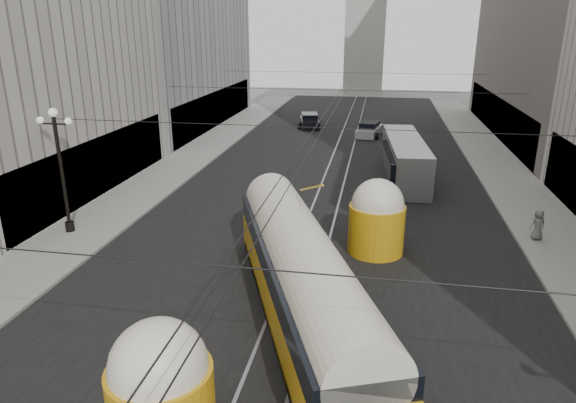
% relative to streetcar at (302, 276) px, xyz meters
% --- Properties ---
extents(road, '(20.00, 85.00, 0.02)m').
position_rel_streetcar_xyz_m(road, '(-0.50, 20.53, -1.79)').
color(road, black).
rests_on(road, ground).
extents(sidewalk_left, '(4.00, 72.00, 0.15)m').
position_rel_streetcar_xyz_m(sidewalk_left, '(-12.50, 24.03, -1.71)').
color(sidewalk_left, gray).
rests_on(sidewalk_left, ground).
extents(sidewalk_right, '(4.00, 72.00, 0.15)m').
position_rel_streetcar_xyz_m(sidewalk_right, '(11.50, 24.03, -1.71)').
color(sidewalk_right, gray).
rests_on(sidewalk_right, ground).
extents(rail_left, '(0.12, 85.00, 0.04)m').
position_rel_streetcar_xyz_m(rail_left, '(-1.25, 20.53, -1.79)').
color(rail_left, gray).
rests_on(rail_left, ground).
extents(rail_right, '(0.12, 85.00, 0.04)m').
position_rel_streetcar_xyz_m(rail_right, '(0.25, 20.53, -1.79)').
color(rail_right, gray).
rests_on(rail_right, ground).
extents(lamppost_left_mid, '(1.86, 0.44, 6.37)m').
position_rel_streetcar_xyz_m(lamppost_left_mid, '(-13.10, 6.03, 1.96)').
color(lamppost_left_mid, black).
rests_on(lamppost_left_mid, sidewalk_left).
extents(catenary, '(25.00, 72.00, 0.23)m').
position_rel_streetcar_xyz_m(catenary, '(-0.38, 19.52, 4.09)').
color(catenary, black).
rests_on(catenary, ground).
extents(streetcar, '(7.74, 15.73, 3.66)m').
position_rel_streetcar_xyz_m(streetcar, '(0.00, 0.00, 0.00)').
color(streetcar, '#CB9311').
rests_on(streetcar, ground).
extents(city_bus, '(3.14, 11.19, 2.81)m').
position_rel_streetcar_xyz_m(city_bus, '(4.30, 19.52, -0.25)').
color(city_bus, gray).
rests_on(city_bus, ground).
extents(sedan_white_far, '(2.60, 4.67, 1.39)m').
position_rel_streetcar_xyz_m(sedan_white_far, '(1.49, 33.87, -1.16)').
color(sedan_white_far, silver).
rests_on(sedan_white_far, ground).
extents(sedan_dark_far, '(2.71, 4.82, 1.44)m').
position_rel_streetcar_xyz_m(sedan_dark_far, '(-4.92, 37.61, -1.14)').
color(sedan_dark_far, black).
rests_on(sedan_dark_far, ground).
extents(pedestrian_sidewalk_right, '(0.87, 0.68, 1.56)m').
position_rel_streetcar_xyz_m(pedestrian_sidewalk_right, '(10.44, 9.13, -0.86)').
color(pedestrian_sidewalk_right, slate).
rests_on(pedestrian_sidewalk_right, sidewalk_right).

